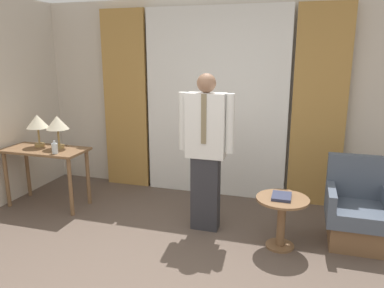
# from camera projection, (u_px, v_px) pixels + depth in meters

# --- Properties ---
(wall_back) EXTENTS (10.00, 0.06, 2.70)m
(wall_back) POSITION_uv_depth(u_px,v_px,m) (217.00, 99.00, 5.23)
(wall_back) COLOR beige
(wall_back) RESTS_ON ground_plane
(curtain_sheer_center) EXTENTS (1.96, 0.06, 2.58)m
(curtain_sheer_center) POSITION_uv_depth(u_px,v_px,m) (215.00, 104.00, 5.12)
(curtain_sheer_center) COLOR white
(curtain_sheer_center) RESTS_ON ground_plane
(curtain_drape_left) EXTENTS (0.67, 0.06, 2.58)m
(curtain_drape_left) POSITION_uv_depth(u_px,v_px,m) (125.00, 101.00, 5.50)
(curtain_drape_left) COLOR #B28442
(curtain_drape_left) RESTS_ON ground_plane
(curtain_drape_right) EXTENTS (0.67, 0.06, 2.58)m
(curtain_drape_right) POSITION_uv_depth(u_px,v_px,m) (319.00, 109.00, 4.74)
(curtain_drape_right) COLOR #B28442
(curtain_drape_right) RESTS_ON ground_plane
(desk) EXTENTS (1.08, 0.51, 0.77)m
(desk) POSITION_uv_depth(u_px,v_px,m) (46.00, 159.00, 4.86)
(desk) COLOR brown
(desk) RESTS_ON ground_plane
(table_lamp_left) EXTENTS (0.28, 0.28, 0.42)m
(table_lamp_left) POSITION_uv_depth(u_px,v_px,m) (37.00, 122.00, 4.88)
(table_lamp_left) COLOR #9E7F47
(table_lamp_left) RESTS_ON desk
(table_lamp_right) EXTENTS (0.28, 0.28, 0.42)m
(table_lamp_right) POSITION_uv_depth(u_px,v_px,m) (57.00, 124.00, 4.79)
(table_lamp_right) COLOR #9E7F47
(table_lamp_right) RESTS_ON desk
(bottle_near_edge) EXTENTS (0.07, 0.07, 0.16)m
(bottle_near_edge) POSITION_uv_depth(u_px,v_px,m) (55.00, 148.00, 4.59)
(bottle_near_edge) COLOR silver
(bottle_near_edge) RESTS_ON desk
(person) EXTENTS (0.62, 0.21, 1.77)m
(person) POSITION_uv_depth(u_px,v_px,m) (206.00, 147.00, 4.12)
(person) COLOR #2D2D33
(person) RESTS_ON ground_plane
(armchair) EXTENTS (0.64, 0.64, 0.91)m
(armchair) POSITION_uv_depth(u_px,v_px,m) (357.00, 214.00, 3.95)
(armchair) COLOR brown
(armchair) RESTS_ON ground_plane
(side_table) EXTENTS (0.54, 0.54, 0.55)m
(side_table) POSITION_uv_depth(u_px,v_px,m) (282.00, 214.00, 3.85)
(side_table) COLOR brown
(side_table) RESTS_ON ground_plane
(book) EXTENTS (0.19, 0.25, 0.03)m
(book) POSITION_uv_depth(u_px,v_px,m) (282.00, 196.00, 3.81)
(book) COLOR #2D334C
(book) RESTS_ON side_table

